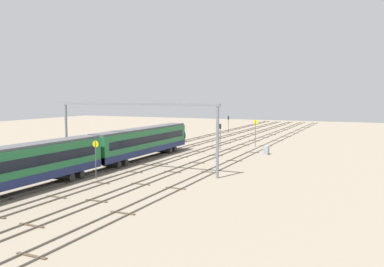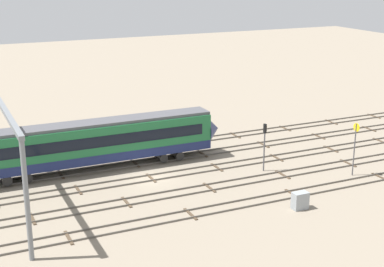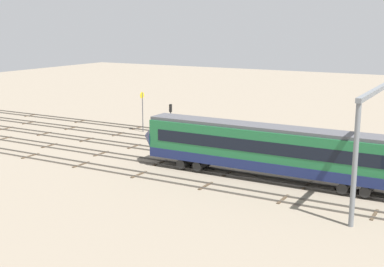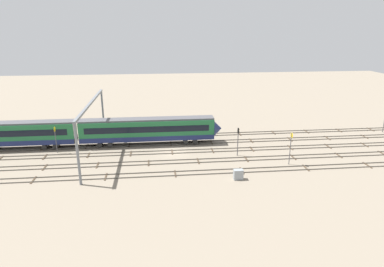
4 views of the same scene
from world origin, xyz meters
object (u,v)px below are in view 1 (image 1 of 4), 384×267
Objects in this scene: overhead_gantry at (135,118)px; speed_sign_mid_trackside at (255,130)px; signal_light_trackside_departure at (228,122)px; relay_cabinet at (266,150)px; signal_light_trackside_approach at (220,133)px; speed_sign_near_foreground at (96,155)px.

overhead_gantry is 32.22m from speed_sign_mid_trackside.
signal_light_trackside_departure reaches higher than relay_cabinet.
overhead_gantry is 24.41m from signal_light_trackside_approach.
signal_light_trackside_departure is (32.83, 9.79, -0.21)m from signal_light_trackside_approach.
overhead_gantry is 5.32× the size of signal_light_trackside_departure.
signal_light_trackside_approach is at bearing -8.45° from speed_sign_near_foreground.
signal_light_trackside_departure is at bearing 28.40° from relay_cabinet.
signal_light_trackside_departure is (63.25, 5.27, -0.03)m from speed_sign_near_foreground.
speed_sign_near_foreground is 30.75m from signal_light_trackside_approach.
overhead_gantry is 5.11× the size of speed_sign_near_foreground.
signal_light_trackside_departure is at bearing 4.77° from speed_sign_near_foreground.
overhead_gantry reaches higher than relay_cabinet.
speed_sign_near_foreground is at bearing 171.55° from signal_light_trackside_approach.
signal_light_trackside_approach is (30.42, -4.52, 0.17)m from speed_sign_near_foreground.
signal_light_trackside_departure is (56.72, 6.66, -4.10)m from overhead_gantry.
speed_sign_near_foreground reaches higher than relay_cabinet.
speed_sign_mid_trackside is 29.46m from signal_light_trackside_departure.
speed_sign_mid_trackside reaches higher than speed_sign_near_foreground.
overhead_gantry is 4.54× the size of speed_sign_mid_trackside.
signal_light_trackside_approach is at bearing 77.25° from relay_cabinet.
overhead_gantry is at bearing -173.30° from signal_light_trackside_departure.
speed_sign_mid_trackside is 10.54m from relay_cabinet.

